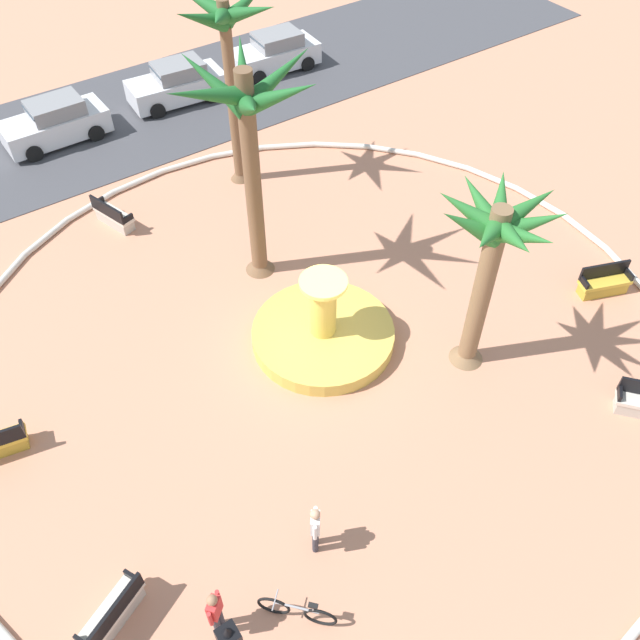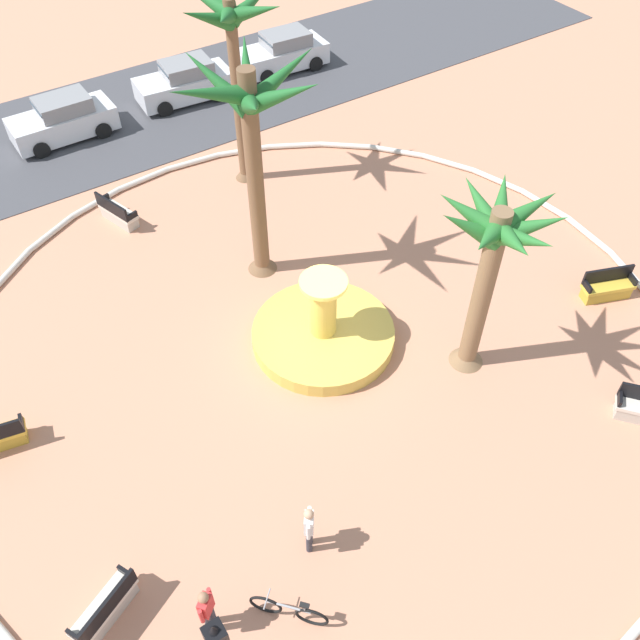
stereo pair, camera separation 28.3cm
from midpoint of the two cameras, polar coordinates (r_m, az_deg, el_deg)
The scene contains 16 objects.
ground_plane at distance 19.33m, azimuth -0.53°, elevation -2.14°, with size 80.00×80.00×0.00m, color tan.
plaza_curb at distance 19.26m, azimuth -0.53°, elevation -1.95°, with size 20.87×20.87×0.20m, color silver.
street_asphalt at distance 30.08m, azimuth -17.32°, elevation 15.87°, with size 48.00×8.00×0.03m, color #424247.
fountain at distance 19.21m, azimuth -0.16°, elevation -1.08°, with size 4.10×4.10×2.38m.
palm_tree_near_fountain at distance 16.54m, azimuth 14.07°, elevation 6.01°, with size 3.22×3.21×5.54m.
palm_tree_by_curb at distance 23.07m, azimuth -8.34°, elevation 22.48°, with size 3.55×3.38×6.75m.
palm_tree_mid_plaza at distance 18.63m, azimuth -6.55°, elevation 15.88°, with size 4.32×4.04×6.99m.
bench_east at distance 15.77m, azimuth -17.74°, elevation -22.75°, with size 1.66×1.15×1.00m.
bench_north at distance 22.30m, azimuth 22.65°, elevation 2.86°, with size 1.67×1.04×1.00m.
bench_southeast at distance 24.15m, azimuth -17.48°, elevation 8.39°, with size 0.95×1.68×1.00m.
bicycle_red_frame at distance 15.12m, azimuth -2.54°, elevation -23.53°, with size 1.20×1.32×0.94m.
person_cyclist_helmet at distance 14.71m, azimuth -9.48°, elevation -23.30°, with size 0.43×0.37×1.65m.
person_cyclist_photo at distance 15.22m, azimuth -0.96°, elevation -17.26°, with size 0.36×0.44×1.64m.
parked_car_leftmost at distance 29.13m, azimuth -21.87°, elevation 15.31°, with size 4.02×1.96×1.67m.
parked_car_second at distance 30.52m, azimuth -12.35°, elevation 19.04°, with size 4.12×2.15×1.67m.
parked_car_third at distance 32.49m, azimuth -4.14°, elevation 21.72°, with size 4.10×2.10×1.67m.
Camera 1 is at (-7.15, -10.41, 14.64)m, focal length 37.60 mm.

